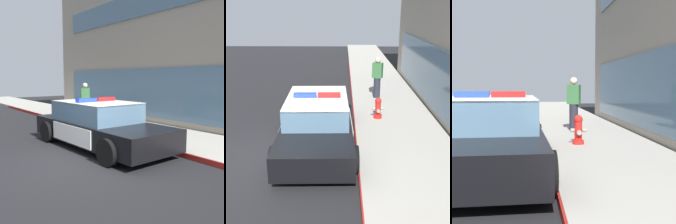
% 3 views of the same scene
% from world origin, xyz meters
% --- Properties ---
extents(ground, '(48.00, 48.00, 0.00)m').
position_xyz_m(ground, '(0.00, 0.00, 0.00)').
color(ground, black).
extents(sidewalk, '(48.00, 2.79, 0.15)m').
position_xyz_m(sidewalk, '(0.00, 3.77, 0.07)').
color(sidewalk, '#A39E93').
rests_on(sidewalk, ground).
extents(curb_red_paint, '(28.80, 0.04, 0.14)m').
position_xyz_m(curb_red_paint, '(0.00, 2.36, 0.08)').
color(curb_red_paint, maroon).
rests_on(curb_red_paint, ground).
extents(police_cruiser, '(4.98, 2.24, 1.49)m').
position_xyz_m(police_cruiser, '(-1.23, 1.24, 0.68)').
color(police_cruiser, black).
rests_on(police_cruiser, ground).
extents(fire_hydrant, '(0.34, 0.39, 0.73)m').
position_xyz_m(fire_hydrant, '(-3.03, 3.18, 0.50)').
color(fire_hydrant, red).
rests_on(fire_hydrant, sidewalk).
extents(pedestrian_on_sidewalk, '(0.40, 0.47, 1.71)m').
position_xyz_m(pedestrian_on_sidewalk, '(-5.59, 3.40, 1.01)').
color(pedestrian_on_sidewalk, '#23232D').
rests_on(pedestrian_on_sidewalk, sidewalk).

